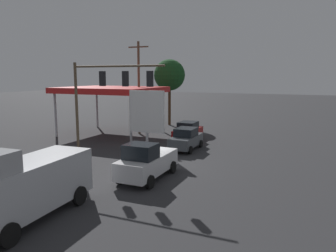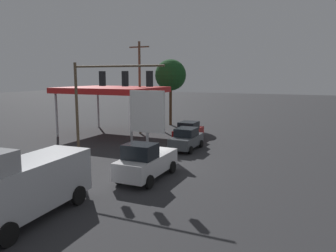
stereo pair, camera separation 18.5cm
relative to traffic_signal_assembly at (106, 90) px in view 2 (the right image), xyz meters
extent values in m
plane|color=#2D2D30|center=(-3.07, -1.46, -5.49)|extent=(200.00, 200.00, 0.00)
cylinder|color=brown|center=(2.53, 0.02, -1.79)|extent=(0.20, 0.20, 7.40)
cylinder|color=brown|center=(-0.94, 0.02, 1.60)|extent=(6.94, 0.14, 0.14)
cube|color=black|center=(0.24, 0.02, 0.78)|extent=(0.36, 0.28, 1.00)
sphere|color=#360505|center=(0.24, -0.16, 1.08)|extent=(0.22, 0.22, 0.22)
sphere|color=#392305|center=(0.24, -0.16, 0.78)|extent=(0.22, 0.22, 0.22)
sphere|color=#41FF6B|center=(0.24, -0.16, 0.48)|extent=(0.22, 0.22, 0.22)
cube|color=black|center=(-1.56, 0.02, 0.78)|extent=(0.36, 0.28, 1.00)
sphere|color=#360505|center=(-1.56, -0.16, 1.08)|extent=(0.22, 0.22, 0.22)
sphere|color=#392305|center=(-1.56, -0.16, 0.78)|extent=(0.22, 0.22, 0.22)
sphere|color=#41FF6B|center=(-1.56, -0.16, 0.48)|extent=(0.22, 0.22, 0.22)
cube|color=black|center=(-3.37, 0.02, 0.78)|extent=(0.36, 0.28, 1.00)
sphere|color=#360505|center=(-3.37, -0.16, 1.08)|extent=(0.22, 0.22, 0.22)
sphere|color=#392305|center=(-3.37, -0.16, 0.78)|extent=(0.22, 0.22, 0.22)
sphere|color=#41FF6B|center=(-3.37, -0.16, 0.48)|extent=(0.22, 0.22, 0.22)
cylinder|color=brown|center=(4.80, -13.25, -0.42)|extent=(0.26, 0.26, 10.15)
cube|color=brown|center=(4.80, -13.25, 4.06)|extent=(2.40, 0.14, 0.14)
cube|color=red|center=(7.36, -11.57, -0.56)|extent=(10.37, 8.50, 0.60)
cube|color=red|center=(7.36, -15.84, -0.56)|extent=(10.37, 0.06, 0.36)
cylinder|color=#B7B7BC|center=(2.77, -15.22, -3.17)|extent=(0.24, 0.24, 4.64)
cylinder|color=#B7B7BC|center=(11.94, -15.22, -3.17)|extent=(0.24, 0.24, 4.64)
cylinder|color=#B7B7BC|center=(2.77, -7.92, -3.17)|extent=(0.24, 0.24, 4.64)
cylinder|color=#B7B7BC|center=(11.94, -7.92, -3.17)|extent=(0.24, 0.24, 4.64)
cylinder|color=#B7B7BC|center=(-0.21, -5.53, -2.86)|extent=(0.24, 0.24, 5.26)
cube|color=white|center=(-0.21, -5.53, -2.00)|extent=(3.17, 0.24, 3.54)
cube|color=black|center=(-0.21, -5.66, -2.00)|extent=(2.22, 0.04, 1.24)
cube|color=silver|center=(-3.55, 0.79, -4.54)|extent=(2.04, 5.21, 1.10)
cube|color=black|center=(-3.55, 1.69, -3.54)|extent=(1.85, 1.61, 0.90)
cylinder|color=black|center=(-4.58, 2.47, -5.09)|extent=(0.23, 0.80, 0.80)
cylinder|color=black|center=(-2.54, 2.48, -5.09)|extent=(0.23, 0.80, 0.80)
cylinder|color=black|center=(-4.56, -0.91, -5.09)|extent=(0.23, 0.80, 0.80)
cylinder|color=black|center=(-2.52, -0.90, -5.09)|extent=(0.23, 0.80, 0.80)
cube|color=maroon|center=(-1.65, -11.58, -4.71)|extent=(1.83, 4.41, 0.90)
cube|color=black|center=(-1.65, -11.58, -3.91)|extent=(1.67, 2.01, 0.70)
cylinder|color=black|center=(-2.58, -10.16, -5.16)|extent=(0.22, 0.66, 0.66)
cylinder|color=black|center=(-0.74, -10.15, -5.16)|extent=(0.22, 0.66, 0.66)
cylinder|color=black|center=(-2.56, -13.02, -5.16)|extent=(0.22, 0.66, 0.66)
cylinder|color=black|center=(-0.72, -13.01, -5.16)|extent=(0.22, 0.66, 0.66)
cube|color=silver|center=(-1.37, 8.32, -3.91)|extent=(2.68, 6.92, 2.20)
cylinder|color=black|center=(-2.66, 10.46, -5.01)|extent=(0.27, 0.97, 0.96)
cylinder|color=black|center=(-2.41, 6.05, -5.01)|extent=(0.27, 0.97, 0.96)
cylinder|color=black|center=(-0.08, 6.18, -5.01)|extent=(0.27, 0.97, 0.96)
cube|color=#474C51|center=(-2.85, -7.85, -4.71)|extent=(1.87, 4.43, 0.90)
cube|color=black|center=(-2.85, -7.85, -3.91)|extent=(1.69, 2.03, 0.70)
cylinder|color=black|center=(-3.80, -6.43, -5.16)|extent=(0.23, 0.66, 0.66)
cylinder|color=black|center=(-1.96, -6.40, -5.16)|extent=(0.23, 0.66, 0.66)
cylinder|color=black|center=(-3.75, -9.29, -5.16)|extent=(0.23, 0.66, 0.66)
cylinder|color=black|center=(-1.91, -9.26, -5.16)|extent=(0.23, 0.66, 0.66)
cylinder|color=#4C331E|center=(4.34, -20.62, -2.93)|extent=(0.36, 0.36, 5.13)
sphere|color=#19471E|center=(4.34, -20.62, 1.06)|extent=(4.04, 4.04, 4.04)
camera|label=1|loc=(-12.91, 18.67, 1.00)|focal=35.00mm
camera|label=2|loc=(-13.08, 18.59, 1.00)|focal=35.00mm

